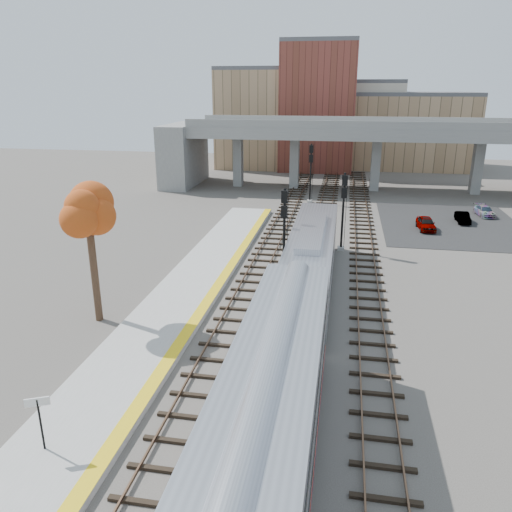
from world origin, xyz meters
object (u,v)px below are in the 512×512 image
(signal_mast_near, at_px, (284,236))
(tree, at_px, (88,216))
(coach, at_px, (252,505))
(car_a, at_px, (426,223))
(car_c, at_px, (485,211))
(car_b, at_px, (463,218))
(signal_mast_mid, at_px, (343,214))
(locomotive, at_px, (311,257))
(signal_mast_far, at_px, (311,174))

(signal_mast_near, bearing_deg, tree, -139.25)
(coach, relative_size, car_a, 6.61)
(coach, height_order, car_c, coach)
(car_b, bearing_deg, car_a, -139.95)
(car_b, bearing_deg, signal_mast_mid, -136.81)
(coach, bearing_deg, car_b, 71.55)
(car_b, relative_size, car_c, 0.89)
(signal_mast_near, xyz_separation_m, signal_mast_mid, (4.10, 7.59, -0.03))
(locomotive, xyz_separation_m, signal_mast_far, (-2.10, 27.34, 1.24))
(tree, relative_size, car_c, 2.39)
(locomotive, relative_size, car_a, 5.04)
(locomotive, bearing_deg, signal_mast_mid, 77.31)
(signal_mast_mid, distance_m, car_a, 11.74)
(signal_mast_near, xyz_separation_m, car_c, (19.42, 22.59, -2.74))
(signal_mast_far, relative_size, car_c, 1.92)
(locomotive, height_order, signal_mast_mid, signal_mast_mid)
(tree, relative_size, car_b, 2.69)
(signal_mast_mid, xyz_separation_m, tree, (-14.32, -16.40, 3.27))
(signal_mast_near, distance_m, signal_mast_far, 26.05)
(coach, bearing_deg, car_c, 69.56)
(signal_mast_far, xyz_separation_m, car_a, (12.27, -10.44, -2.84))
(locomotive, distance_m, car_b, 24.98)
(signal_mast_far, bearing_deg, signal_mast_mid, -77.48)
(signal_mast_near, distance_m, tree, 13.87)
(signal_mast_far, bearing_deg, car_a, -40.39)
(coach, height_order, car_a, coach)
(car_a, xyz_separation_m, car_b, (4.18, 3.48, -0.10))
(tree, height_order, car_b, tree)
(locomotive, bearing_deg, car_b, 54.86)
(tree, bearing_deg, coach, -50.77)
(signal_mast_far, bearing_deg, car_b, -22.93)
(coach, distance_m, tree, 19.84)
(signal_mast_near, distance_m, signal_mast_mid, 8.63)
(coach, bearing_deg, signal_mast_far, 92.41)
(signal_mast_near, bearing_deg, car_a, 51.83)
(locomotive, distance_m, signal_mast_near, 2.68)
(signal_mast_far, xyz_separation_m, car_c, (19.42, -3.47, -2.95))
(signal_mast_mid, xyz_separation_m, car_c, (15.32, 15.00, -2.71))
(signal_mast_mid, distance_m, tree, 22.01)
(signal_mast_near, xyz_separation_m, signal_mast_far, (0.00, 26.05, 0.20))
(car_a, bearing_deg, car_b, 36.52)
(signal_mast_mid, xyz_separation_m, car_b, (12.35, 11.51, -2.71))
(coach, xyz_separation_m, tree, (-12.32, 15.09, 3.76))
(signal_mast_far, height_order, car_c, signal_mast_far)
(locomotive, bearing_deg, signal_mast_near, 148.44)
(locomotive, distance_m, coach, 22.61)
(locomotive, height_order, car_a, locomotive)
(tree, xyz_separation_m, car_c, (29.64, 31.39, -5.98))
(signal_mast_far, xyz_separation_m, tree, (-10.22, -34.86, 3.04))
(tree, height_order, car_a, tree)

